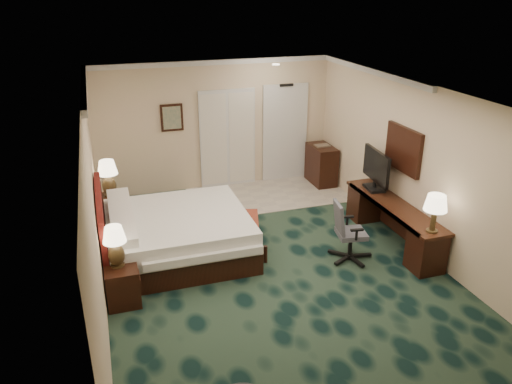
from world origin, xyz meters
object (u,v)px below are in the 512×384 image
object	(u,v)px
nightstand_near	(123,285)
lamp_far	(108,178)
nightstand_far	(113,211)
lamp_near	(115,247)
desk	(392,223)
bed_bench	(245,237)
tv	(376,170)
minibar	(321,165)
bed	(179,235)
desk_chair	(351,231)

from	to	relation	value
nightstand_near	lamp_far	bearing A→B (deg)	90.19
lamp_far	nightstand_far	bearing A→B (deg)	-67.63
lamp_far	lamp_near	bearing A→B (deg)	-90.55
nightstand_near	desk	bearing A→B (deg)	5.24
bed_bench	tv	size ratio (longest dim) A/B	1.38
nightstand_near	tv	world-z (taller)	tv
minibar	bed	bearing A→B (deg)	-148.08
bed_bench	desk_chair	distance (m)	1.74
lamp_near	desk_chair	distance (m)	3.59
desk	minibar	distance (m)	2.88
nightstand_far	desk_chair	distance (m)	4.27
desk	lamp_far	bearing A→B (deg)	154.58
lamp_near	bed_bench	bearing A→B (deg)	23.25
lamp_near	nightstand_near	bearing A→B (deg)	-59.37
nightstand_near	lamp_near	distance (m)	0.58
bed	desk_chair	xyz separation A→B (m)	(2.58, -0.99, 0.15)
bed	desk_chair	world-z (taller)	desk_chair
nightstand_far	lamp_near	world-z (taller)	lamp_near
lamp_far	tv	bearing A→B (deg)	-17.73
desk	tv	world-z (taller)	tv
lamp_far	desk_chair	bearing A→B (deg)	-34.47
desk_chair	minibar	xyz separation A→B (m)	(0.95, 3.18, -0.07)
lamp_near	tv	xyz separation A→B (m)	(4.53, 1.05, 0.21)
bed	desk	size ratio (longest dim) A/B	0.91
nightstand_near	lamp_far	distance (m)	2.62
nightstand_near	lamp_far	world-z (taller)	lamp_far
nightstand_near	lamp_near	bearing A→B (deg)	120.63
lamp_far	desk_chair	distance (m)	4.32
bed	bed_bench	distance (m)	1.10
lamp_far	desk_chair	xyz separation A→B (m)	(3.55, -2.43, -0.41)
lamp_near	desk	bearing A→B (deg)	4.52
nightstand_near	desk_chair	distance (m)	3.55
bed	nightstand_near	world-z (taller)	bed
tv	minibar	world-z (taller)	tv
lamp_near	bed_bench	world-z (taller)	lamp_near
bed	minibar	distance (m)	4.15
bed	lamp_far	world-z (taller)	lamp_far
nightstand_far	lamp_near	size ratio (longest dim) A/B	0.98
bed_bench	minibar	world-z (taller)	minibar
nightstand_far	desk_chair	bearing A→B (deg)	-34.14
lamp_near	desk_chair	xyz separation A→B (m)	(3.57, 0.05, -0.35)
lamp_far	desk	size ratio (longest dim) A/B	0.27
nightstand_far	desk	bearing A→B (deg)	-25.07
nightstand_far	minibar	xyz separation A→B (m)	(4.48, 0.79, 0.14)
bed_bench	nightstand_near	bearing A→B (deg)	-139.13
lamp_near	tv	bearing A→B (deg)	13.04
bed	desk	bearing A→B (deg)	-10.99
desk	minibar	xyz separation A→B (m)	(0.01, 2.88, 0.08)
bed	lamp_near	size ratio (longest dim) A/B	3.74
bed	bed_bench	size ratio (longest dim) A/B	1.73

